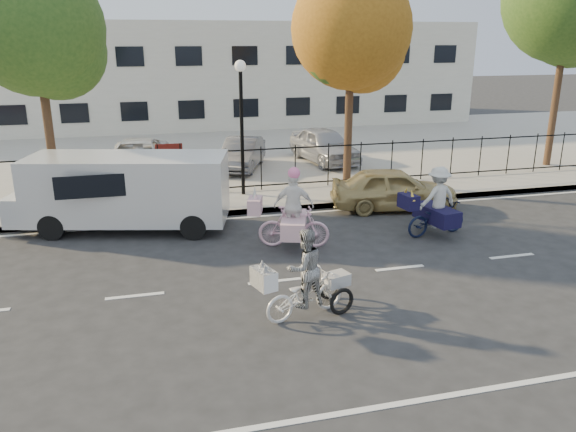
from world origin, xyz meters
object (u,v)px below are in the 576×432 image
object	(u,v)px
lamppost	(241,104)
white_van	(125,189)
lot_car_d	(324,145)
lot_car_b	(137,158)
lot_car_c	(242,154)
bull_bike	(436,208)
gold_sedan	(394,189)
zebra_trike	(305,283)
unicorn_bike	(292,218)

from	to	relation	value
lamppost	white_van	xyz separation A→B (m)	(-3.70, -2.30, -1.96)
lot_car_d	lot_car_b	bearing A→B (deg)	175.39
lamppost	lot_car_d	bearing A→B (deg)	45.22
lamppost	lot_car_c	size ratio (longest dim) A/B	1.18
bull_bike	lot_car_b	xyz separation A→B (m)	(-7.81, 8.52, 0.05)
gold_sedan	lot_car_c	distance (m)	7.21
zebra_trike	bull_bike	xyz separation A→B (m)	(4.71, 3.60, 0.07)
white_van	gold_sedan	xyz separation A→B (m)	(8.03, -0.08, -0.49)
gold_sedan	white_van	bearing A→B (deg)	100.13
zebra_trike	lot_car_d	size ratio (longest dim) A/B	0.50
bull_bike	lot_car_b	world-z (taller)	bull_bike
bull_bike	white_van	world-z (taller)	white_van
bull_bike	lot_car_d	bearing A→B (deg)	-7.90
white_van	lot_car_c	xyz separation A→B (m)	(4.32, 6.09, -0.40)
bull_bike	lot_car_b	size ratio (longest dim) A/B	0.44
lot_car_b	lot_car_c	distance (m)	4.02
unicorn_bike	bull_bike	world-z (taller)	unicorn_bike
lamppost	zebra_trike	distance (m)	8.84
unicorn_bike	bull_bike	xyz separation A→B (m)	(3.99, -0.06, -0.02)
unicorn_bike	bull_bike	bearing A→B (deg)	-73.31
zebra_trike	lot_car_b	bearing A→B (deg)	-2.49
gold_sedan	lot_car_d	xyz separation A→B (m)	(-0.16, 6.59, 0.20)
unicorn_bike	lot_car_d	bearing A→B (deg)	-4.94
gold_sedan	lot_car_d	size ratio (longest dim) A/B	0.93
white_van	gold_sedan	world-z (taller)	white_van
white_van	lot_car_b	bearing A→B (deg)	101.09
lamppost	bull_bike	xyz separation A→B (m)	(4.41, -4.89, -2.35)
white_van	bull_bike	bearing A→B (deg)	-3.68
lot_car_c	lot_car_b	bearing A→B (deg)	-155.88
unicorn_bike	lot_car_d	xyz separation A→B (m)	(3.75, 9.03, 0.08)
bull_bike	lamppost	bearing A→B (deg)	32.64
lamppost	lot_car_d	world-z (taller)	lamppost
unicorn_bike	lot_car_c	xyz separation A→B (m)	(0.20, 8.62, -0.02)
bull_bike	lot_car_d	distance (m)	9.09
zebra_trike	lot_car_d	xyz separation A→B (m)	(4.47, 12.69, 0.18)
lot_car_b	lot_car_c	bearing A→B (deg)	9.69
bull_bike	gold_sedan	xyz separation A→B (m)	(-0.08, 2.50, -0.10)
zebra_trike	unicorn_bike	size ratio (longest dim) A/B	0.97
white_van	gold_sedan	size ratio (longest dim) A/B	1.61
unicorn_bike	white_van	size ratio (longest dim) A/B	0.34
bull_bike	unicorn_bike	bearing A→B (deg)	79.64
lot_car_d	bull_bike	bearing A→B (deg)	-97.35
zebra_trike	white_van	xyz separation A→B (m)	(-3.40, 6.19, 0.46)
bull_bike	lot_car_b	bearing A→B (deg)	33.06
lot_car_b	lot_car_c	world-z (taller)	lot_car_b
lamppost	zebra_trike	bearing A→B (deg)	-92.00
zebra_trike	white_van	world-z (taller)	white_van
lot_car_d	gold_sedan	bearing A→B (deg)	-97.48
lot_car_b	unicorn_bike	bearing A→B (deg)	-58.30
zebra_trike	lot_car_b	xyz separation A→B (m)	(-3.10, 12.13, 0.12)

